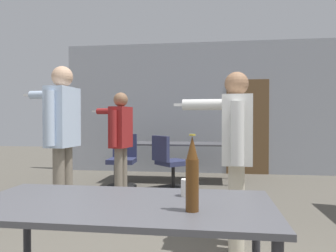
# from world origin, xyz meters

# --- Properties ---
(back_wall) EXTENTS (5.97, 0.12, 2.89)m
(back_wall) POSITION_xyz_m (0.03, 5.81, 1.43)
(back_wall) COLOR #A3A8B2
(back_wall) RESTS_ON ground_plane
(conference_table_near) EXTENTS (1.62, 0.79, 0.73)m
(conference_table_near) POSITION_xyz_m (-0.12, 0.20, 0.66)
(conference_table_near) COLOR #4C4C51
(conference_table_near) RESTS_ON ground_plane
(conference_table_far) EXTENTS (2.33, 0.81, 0.73)m
(conference_table_far) POSITION_xyz_m (-0.35, 4.75, 0.68)
(conference_table_far) COLOR #4C4C51
(conference_table_far) RESTS_ON ground_plane
(person_near_casual) EXTENTS (0.71, 0.66, 1.58)m
(person_near_casual) POSITION_xyz_m (-1.00, 3.19, 0.96)
(person_near_casual) COLOR slate
(person_near_casual) RESTS_ON ground_plane
(person_right_polo) EXTENTS (0.75, 0.70, 1.61)m
(person_right_polo) POSITION_xyz_m (0.57, 1.53, 0.96)
(person_right_polo) COLOR beige
(person_right_polo) RESTS_ON ground_plane
(person_center_tall) EXTENTS (0.79, 0.67, 1.79)m
(person_center_tall) POSITION_xyz_m (-1.35, 2.04, 1.09)
(person_center_tall) COLOR slate
(person_center_tall) RESTS_ON ground_plane
(office_chair_far_right) EXTENTS (0.69, 0.68, 0.91)m
(office_chair_far_right) POSITION_xyz_m (-0.36, 3.95, 0.42)
(office_chair_far_right) COLOR black
(office_chair_far_right) RESTS_ON ground_plane
(office_chair_mid_tucked) EXTENTS (0.52, 0.56, 0.92)m
(office_chair_mid_tucked) POSITION_xyz_m (-1.22, 4.11, 0.43)
(office_chair_mid_tucked) COLOR black
(office_chair_mid_tucked) RESTS_ON ground_plane
(beer_bottle) EXTENTS (0.06, 0.06, 0.37)m
(beer_bottle) POSITION_xyz_m (0.27, 0.08, 0.91)
(beer_bottle) COLOR #563314
(beer_bottle) RESTS_ON conference_table_near
(drink_cup) EXTENTS (0.07, 0.07, 0.10)m
(drink_cup) POSITION_xyz_m (0.22, 0.39, 0.78)
(drink_cup) COLOR silver
(drink_cup) RESTS_ON conference_table_near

